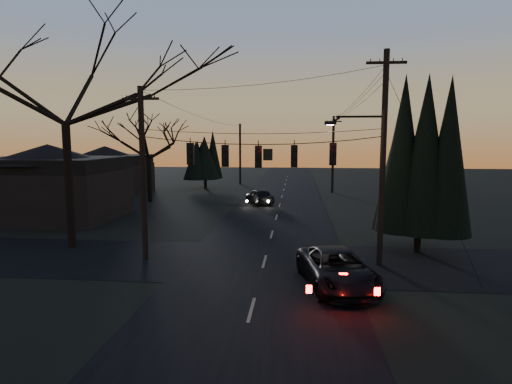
# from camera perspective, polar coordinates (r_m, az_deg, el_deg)

# --- Properties ---
(ground_plane) EXTENTS (160.00, 160.00, 0.00)m
(ground_plane) POSITION_cam_1_polar(r_m,az_deg,el_deg) (12.01, -2.83, -22.76)
(ground_plane) COLOR black
(main_road) EXTENTS (8.00, 120.00, 0.02)m
(main_road) POSITION_cam_1_polar(r_m,az_deg,el_deg) (30.93, 2.55, -4.05)
(main_road) COLOR black
(main_road) RESTS_ON ground
(cross_road) EXTENTS (60.00, 7.00, 0.02)m
(cross_road) POSITION_cam_1_polar(r_m,az_deg,el_deg) (21.22, 1.13, -9.25)
(cross_road) COLOR black
(cross_road) RESTS_ON ground
(utility_pole_right) EXTENTS (5.00, 0.30, 10.00)m
(utility_pole_right) POSITION_cam_1_polar(r_m,az_deg,el_deg) (21.53, 16.09, -9.32)
(utility_pole_right) COLOR black
(utility_pole_right) RESTS_ON ground
(utility_pole_left) EXTENTS (1.80, 0.30, 8.50)m
(utility_pole_left) POSITION_cam_1_polar(r_m,az_deg,el_deg) (22.47, -14.49, -8.57)
(utility_pole_left) COLOR black
(utility_pole_left) RESTS_ON ground
(utility_pole_far_r) EXTENTS (1.80, 0.30, 8.50)m
(utility_pole_far_r) POSITION_cam_1_polar(r_m,az_deg,el_deg) (48.83, 10.11, -0.06)
(utility_pole_far_r) COLOR black
(utility_pole_far_r) RESTS_ON ground
(utility_pole_far_l) EXTENTS (0.30, 0.30, 8.00)m
(utility_pole_far_l) POSITION_cam_1_polar(r_m,az_deg,el_deg) (57.12, -2.11, 1.07)
(utility_pole_far_l) COLOR black
(utility_pole_far_l) RESTS_ON ground
(span_signal_assembly) EXTENTS (11.50, 0.44, 1.62)m
(span_signal_assembly) POSITION_cam_1_polar(r_m,az_deg,el_deg) (20.40, 0.49, 4.94)
(span_signal_assembly) COLOR black
(span_signal_assembly) RESTS_ON ground
(bare_tree_left) EXTENTS (11.08, 11.08, 13.51)m
(bare_tree_left) POSITION_cam_1_polar(r_m,az_deg,el_deg) (25.61, -24.36, 14.26)
(bare_tree_left) COLOR black
(bare_tree_left) RESTS_ON ground
(evergreen_right) EXTENTS (4.11, 4.11, 8.25)m
(evergreen_right) POSITION_cam_1_polar(r_m,az_deg,el_deg) (23.80, 21.14, 3.58)
(evergreen_right) COLOR black
(evergreen_right) RESTS_ON ground
(bare_tree_dist) EXTENTS (6.50, 6.50, 8.25)m
(bare_tree_dist) POSITION_cam_1_polar(r_m,az_deg,el_deg) (41.84, -14.18, 6.56)
(bare_tree_dist) COLOR black
(bare_tree_dist) RESTS_ON ground
(evergreen_dist) EXTENTS (3.69, 3.69, 6.42)m
(evergreen_dist) POSITION_cam_1_polar(r_m,az_deg,el_deg) (52.08, -6.81, 4.63)
(evergreen_dist) COLOR black
(evergreen_dist) RESTS_ON ground
(house_left_near) EXTENTS (10.00, 8.00, 5.60)m
(house_left_near) POSITION_cam_1_polar(r_m,az_deg,el_deg) (35.67, -25.85, 1.26)
(house_left_near) COLOR black
(house_left_near) RESTS_ON ground
(house_left_far) EXTENTS (9.00, 7.00, 5.20)m
(house_left_far) POSITION_cam_1_polar(r_m,az_deg,el_deg) (51.18, -19.42, 2.89)
(house_left_far) COLOR black
(house_left_far) RESTS_ON ground
(suv_near) EXTENTS (3.47, 5.70, 1.48)m
(suv_near) POSITION_cam_1_polar(r_m,az_deg,el_deg) (17.88, 10.75, -10.07)
(suv_near) COLOR black
(suv_near) RESTS_ON ground
(sedan_oncoming_a) EXTENTS (3.25, 4.55, 1.44)m
(sedan_oncoming_a) POSITION_cam_1_polar(r_m,az_deg,el_deg) (39.43, 0.47, -0.58)
(sedan_oncoming_a) COLOR black
(sedan_oncoming_a) RESTS_ON ground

